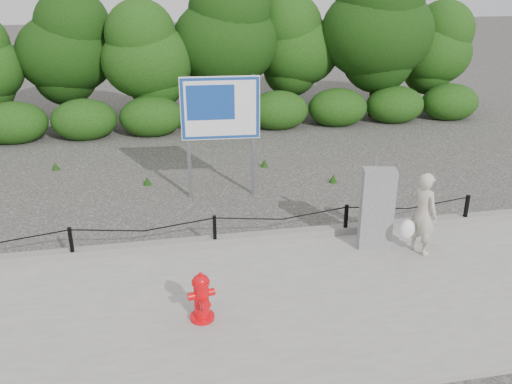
{
  "coord_description": "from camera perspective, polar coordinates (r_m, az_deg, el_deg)",
  "views": [
    {
      "loc": [
        -0.94,
        -8.77,
        4.81
      ],
      "look_at": [
        0.8,
        0.2,
        1.0
      ],
      "focal_mm": 38.0,
      "sensor_mm": 36.0,
      "label": 1
    }
  ],
  "objects": [
    {
      "name": "advertising_sign",
      "position": [
        11.69,
        -3.79,
        8.22
      ],
      "size": [
        1.69,
        0.24,
        2.71
      ],
      "rotation": [
        0.0,
        0.0,
        -0.07
      ],
      "color": "slate",
      "rests_on": "ground"
    },
    {
      "name": "utility_cabinet",
      "position": [
        9.86,
        12.58,
        -1.75
      ],
      "size": [
        0.63,
        0.47,
        1.65
      ],
      "rotation": [
        0.0,
        0.0,
        -0.24
      ],
      "color": "#959597",
      "rests_on": "sidewalk"
    },
    {
      "name": "sidewalk",
      "position": [
        8.33,
        -2.6,
        -12.3
      ],
      "size": [
        14.0,
        4.0,
        0.08
      ],
      "primitive_type": "cube",
      "color": "gray",
      "rests_on": "ground"
    },
    {
      "name": "pedestrian",
      "position": [
        9.88,
        17.09,
        -2.27
      ],
      "size": [
        0.76,
        0.65,
        1.5
      ],
      "rotation": [
        0.0,
        0.0,
        1.98
      ],
      "color": "#BAB0A0",
      "rests_on": "sidewalk"
    },
    {
      "name": "ground",
      "position": [
        10.05,
        -4.3,
        -6.04
      ],
      "size": [
        90.0,
        90.0,
        0.0
      ],
      "primitive_type": "plane",
      "color": "#2D2B28",
      "rests_on": "ground"
    },
    {
      "name": "curb",
      "position": [
        10.02,
        -4.36,
        -5.15
      ],
      "size": [
        14.0,
        0.22,
        0.14
      ],
      "primitive_type": "cube",
      "color": "slate",
      "rests_on": "sidewalk"
    },
    {
      "name": "fire_hydrant",
      "position": [
        7.91,
        -5.75,
        -11.01
      ],
      "size": [
        0.42,
        0.44,
        0.76
      ],
      "rotation": [
        0.0,
        0.0,
        0.21
      ],
      "color": "red",
      "rests_on": "sidewalk"
    },
    {
      "name": "treeline",
      "position": [
        17.96,
        -4.29,
        15.41
      ],
      "size": [
        20.07,
        3.76,
        5.1
      ],
      "color": "black",
      "rests_on": "ground"
    },
    {
      "name": "chain_barrier",
      "position": [
        9.84,
        -4.38,
        -3.71
      ],
      "size": [
        10.06,
        0.06,
        0.6
      ],
      "color": "black",
      "rests_on": "sidewalk"
    }
  ]
}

